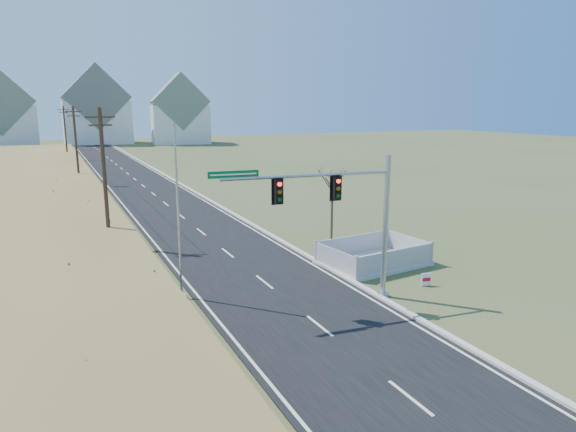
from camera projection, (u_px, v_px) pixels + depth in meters
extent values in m
plane|color=#3D4F26|center=(298.00, 310.00, 23.36)|extent=(260.00, 260.00, 0.00)
cube|color=black|center=(130.00, 175.00, 67.54)|extent=(8.00, 180.00, 0.06)
cube|color=#B2AFA8|center=(162.00, 173.00, 69.26)|extent=(0.30, 180.00, 0.18)
cylinder|color=#422D1E|center=(105.00, 179.00, 32.95)|extent=(0.26, 0.26, 9.00)
cube|color=#422D1E|center=(100.00, 117.00, 32.12)|extent=(1.80, 0.10, 0.10)
cube|color=#422D1E|center=(100.00, 125.00, 32.23)|extent=(1.40, 0.10, 0.10)
cylinder|color=#422D1E|center=(76.00, 146.00, 59.47)|extent=(0.26, 0.26, 9.00)
cube|color=#422D1E|center=(73.00, 111.00, 58.64)|extent=(1.80, 0.10, 0.10)
cube|color=#422D1E|center=(74.00, 116.00, 58.74)|extent=(1.40, 0.10, 0.10)
cylinder|color=#422D1E|center=(65.00, 133.00, 85.98)|extent=(0.26, 0.26, 9.00)
cube|color=#422D1E|center=(63.00, 109.00, 85.15)|extent=(1.80, 0.10, 0.10)
cube|color=#422D1E|center=(63.00, 112.00, 85.26)|extent=(1.40, 0.10, 0.10)
cube|color=white|center=(1.00, 127.00, 110.36)|extent=(14.66, 10.95, 9.00)
cube|color=white|center=(97.00, 123.00, 122.12)|extent=(15.00, 10.00, 10.00)
cube|color=slate|center=(95.00, 97.00, 120.87)|extent=(15.27, 10.20, 15.27)
cube|color=white|center=(180.00, 125.00, 122.66)|extent=(13.87, 10.31, 9.00)
cube|color=slate|center=(179.00, 101.00, 121.51)|extent=(14.12, 10.51, 13.24)
cylinder|color=#9EA0A5|center=(383.00, 294.00, 25.04)|extent=(0.59, 0.59, 0.20)
cylinder|color=#9EA0A5|center=(385.00, 227.00, 24.32)|extent=(0.26, 0.26, 6.92)
cylinder|color=#9EA0A5|center=(308.00, 175.00, 22.48)|extent=(7.88, 0.97, 0.16)
cube|color=black|center=(337.00, 188.00, 23.06)|extent=(0.37, 0.31, 1.05)
cube|color=black|center=(279.00, 191.00, 22.16)|extent=(0.37, 0.31, 1.05)
cube|color=#055827|center=(233.00, 174.00, 21.35)|extent=(2.17, 0.26, 0.30)
cube|color=#B7B5AD|center=(373.00, 263.00, 30.02)|extent=(6.30, 4.66, 0.22)
cube|color=#9D9EA2|center=(396.00, 260.00, 28.33)|extent=(5.56, 0.71, 1.12)
cube|color=#9D9EA2|center=(353.00, 244.00, 31.43)|extent=(5.56, 0.71, 1.12)
cube|color=#9D9EA2|center=(335.00, 259.00, 28.45)|extent=(0.50, 3.71, 1.12)
cube|color=#9D9EA2|center=(408.00, 245.00, 31.31)|extent=(0.50, 3.71, 1.12)
cube|color=white|center=(426.00, 279.00, 26.42)|extent=(0.53, 0.17, 0.66)
cube|color=red|center=(427.00, 280.00, 26.39)|extent=(0.42, 0.11, 0.19)
cylinder|color=#B7B5AD|center=(182.00, 296.00, 24.82)|extent=(0.38, 0.38, 0.17)
cylinder|color=#9EA0A5|center=(178.00, 213.00, 23.94)|extent=(0.11, 0.11, 8.42)
cylinder|color=#4C3F33|center=(332.00, 218.00, 34.13)|extent=(0.16, 0.16, 3.58)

